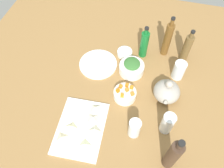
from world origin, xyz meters
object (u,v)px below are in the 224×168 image
object	(u,v)px
plate_tofu	(98,64)
teapot	(167,91)
cutting_board	(81,128)
bottle_2	(173,155)
bowl_small_side	(125,53)
drinking_glass_1	(167,123)
bottle_3	(187,48)
drinking_glass_2	(179,70)
drinking_glass_0	(134,128)
bottle_0	(167,39)
bowl_greens	(131,68)
bowl_carrots	(125,94)
bottle_1	(144,44)

from	to	relation	value
plate_tofu	teapot	size ratio (longest dim) A/B	1.42
cutting_board	bottle_2	size ratio (longest dim) A/B	1.20
plate_tofu	bowl_small_side	distance (cm)	19.00
drinking_glass_1	bottle_3	bearing A→B (deg)	174.23
bowl_small_side	drinking_glass_2	world-z (taller)	drinking_glass_2
plate_tofu	drinking_glass_0	bearing A→B (deg)	38.18
bottle_0	drinking_glass_2	xyz separation A→B (cm)	(17.17, 10.03, -6.36)
bowl_small_side	teapot	distance (cm)	39.04
drinking_glass_1	drinking_glass_0	bearing A→B (deg)	-67.40
bowl_greens	teapot	bearing A→B (deg)	60.07
bottle_0	drinking_glass_0	world-z (taller)	bottle_0
bowl_greens	drinking_glass_1	bearing A→B (deg)	37.38
bottle_3	drinking_glass_1	world-z (taller)	bottle_3
bowl_carrots	bottle_3	size ratio (longest dim) A/B	0.54
drinking_glass_1	bowl_greens	bearing A→B (deg)	-142.62
bowl_small_side	drinking_glass_1	distance (cm)	55.35
bottle_2	drinking_glass_2	xyz separation A→B (cm)	(-53.00, -0.42, -6.03)
teapot	drinking_glass_2	bearing A→B (deg)	162.35
bottle_3	drinking_glass_2	world-z (taller)	bottle_3
bottle_2	bowl_small_side	bearing A→B (deg)	-150.52
bottle_2	drinking_glass_2	distance (cm)	53.34
plate_tofu	teapot	distance (cm)	45.89
bottle_2	drinking_glass_2	world-z (taller)	bottle_2
cutting_board	drinking_glass_1	size ratio (longest dim) A/B	2.44
bottle_1	drinking_glass_1	distance (cm)	52.17
plate_tofu	bowl_greens	distance (cm)	21.47
teapot	cutting_board	bearing A→B (deg)	-52.92
drinking_glass_0	drinking_glass_2	world-z (taller)	drinking_glass_0
bottle_1	drinking_glass_0	size ratio (longest dim) A/B	1.89
teapot	bottle_0	world-z (taller)	bottle_0
cutting_board	drinking_glass_2	xyz separation A→B (cm)	(-46.89, 45.61, 5.41)
bottle_0	bottle_1	bearing A→B (deg)	-68.29
bowl_small_side	bowl_carrots	bearing A→B (deg)	12.73
bottle_1	drinking_glass_2	bearing A→B (deg)	62.98
plate_tofu	bottle_0	distance (cm)	45.56
bowl_greens	bottle_2	size ratio (longest dim) A/B	0.55
teapot	bowl_small_side	bearing A→B (deg)	-130.75
teapot	bottle_1	bearing A→B (deg)	-147.34
cutting_board	bottle_1	size ratio (longest dim) A/B	1.43
bowl_greens	drinking_glass_1	world-z (taller)	drinking_glass_1
drinking_glass_1	bottle_0	bearing A→B (deg)	-172.23
bottle_1	bottle_2	bearing A→B (deg)	20.09
bottle_3	bottle_2	bearing A→B (deg)	-1.65
plate_tofu	bowl_small_side	size ratio (longest dim) A/B	2.46
teapot	bottle_2	bearing A→B (deg)	8.72
bowl_greens	drinking_glass_0	distance (cm)	40.21
plate_tofu	bottle_1	distance (cm)	31.26
cutting_board	bottle_0	distance (cm)	74.22
bowl_small_side	drinking_glass_2	size ratio (longest dim) A/B	0.82
cutting_board	drinking_glass_0	xyz separation A→B (cm)	(-4.46, 27.32, 5.59)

